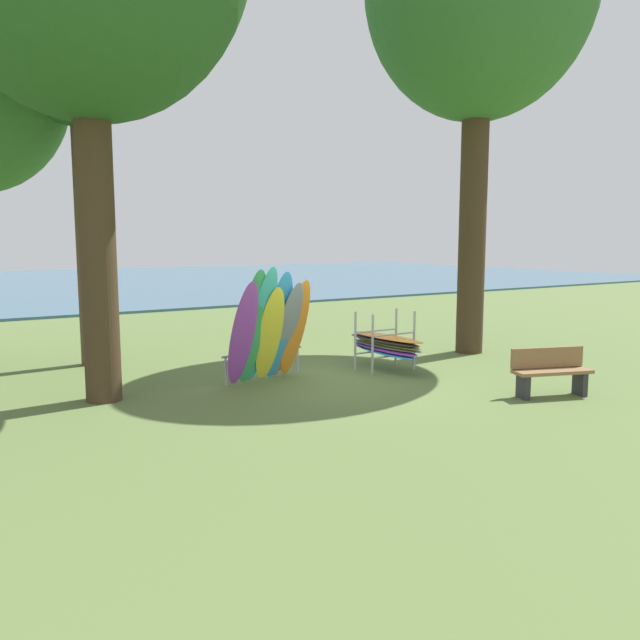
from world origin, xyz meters
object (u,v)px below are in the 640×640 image
tree_far_left_back (75,38)px  board_storage_rack (385,344)px  park_bench (550,371)px  leaning_board_pile (269,330)px

tree_far_left_back → board_storage_rack: 9.08m
tree_far_left_back → park_bench: 11.55m
leaning_board_pile → board_storage_rack: leaning_board_pile is taller
tree_far_left_back → leaning_board_pile: tree_far_left_back is taller
board_storage_rack → park_bench: board_storage_rack is taller
tree_far_left_back → leaning_board_pile: (2.54, -3.69, -5.86)m
tree_far_left_back → board_storage_rack: bearing=-37.7°
park_bench → leaning_board_pile: bearing=135.3°
leaning_board_pile → park_bench: leaning_board_pile is taller
board_storage_rack → park_bench: 3.51m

